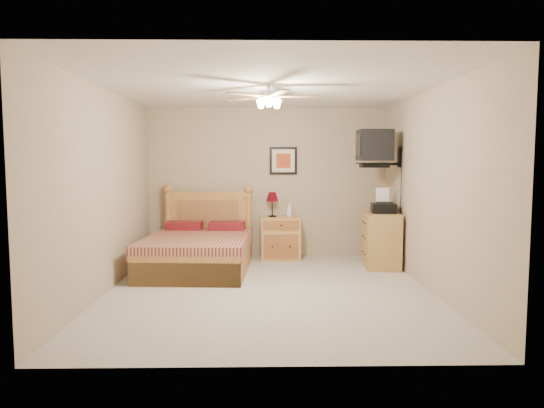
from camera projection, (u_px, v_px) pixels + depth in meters
The scene contains 17 objects.
floor at pixel (269, 291), 6.04m from camera, with size 4.50×4.50×0.00m, color #ACA69C.
ceiling at pixel (269, 87), 5.82m from camera, with size 4.00×4.50×0.04m, color white.
wall_back at pixel (267, 183), 8.17m from camera, with size 4.00×0.04×2.50m, color tan.
wall_front at pixel (272, 208), 3.69m from camera, with size 4.00×0.04×2.50m, color tan.
wall_left at pixel (105, 191), 5.89m from camera, with size 0.04×4.50×2.50m, color tan.
wall_right at pixel (431, 191), 5.97m from camera, with size 0.04×4.50×2.50m, color tan.
bed at pixel (198, 229), 7.08m from camera, with size 1.45×1.91×1.23m, color #9E5F38, non-canonical shape.
nightstand at pixel (281, 238), 8.01m from camera, with size 0.64×0.48×0.69m, color #B47B39.
table_lamp at pixel (272, 204), 8.02m from camera, with size 0.22×0.22×0.41m, color #58030E, non-canonical shape.
lotion_bottle at pixel (290, 209), 7.99m from camera, with size 0.10×0.10×0.26m, color white.
framed_picture at pixel (283, 161), 8.12m from camera, with size 0.46×0.04×0.46m, color black.
dresser at pixel (382, 240), 7.35m from camera, with size 0.49×0.71×0.84m, color #A6723C.
fax_machine at pixel (383, 200), 7.28m from camera, with size 0.35×0.37×0.37m, color black, non-canonical shape.
magazine_lower at pixel (376, 210), 7.56m from camera, with size 0.17×0.23×0.02m, color #A99B89.
magazine_upper at pixel (377, 209), 7.58m from camera, with size 0.18×0.24×0.02m, color gray.
wall_tv at pixel (384, 148), 7.25m from camera, with size 0.56×0.46×0.58m, color black, non-canonical shape.
ceiling_fan at pixel (269, 97), 5.63m from camera, with size 1.14×1.14×0.28m, color silver, non-canonical shape.
Camera 1 is at (-0.07, -5.92, 1.60)m, focal length 32.00 mm.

